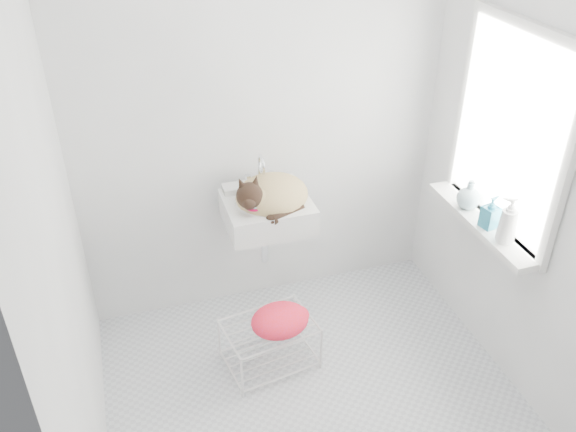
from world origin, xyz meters
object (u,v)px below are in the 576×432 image
object	(u,v)px
cat	(270,195)
bottle_c	(467,207)
sink	(267,200)
bottle_b	(488,227)
wire_rack	(270,343)
bottle_a	(504,241)

from	to	relation	value
cat	bottle_c	size ratio (longest dim) A/B	2.70
sink	cat	world-z (taller)	cat
sink	bottle_b	xyz separation A→B (m)	(1.05, -0.61, 0.00)
wire_rack	bottle_a	world-z (taller)	bottle_a
sink	bottle_c	size ratio (longest dim) A/B	2.87
sink	wire_rack	world-z (taller)	sink
cat	bottle_b	bearing A→B (deg)	-36.23
bottle_c	bottle_a	bearing A→B (deg)	-90.00
sink	cat	distance (m)	0.05
sink	wire_rack	size ratio (longest dim) A/B	1.00
cat	bottle_c	xyz separation A→B (m)	(1.03, -0.39, -0.04)
sink	bottle_c	xyz separation A→B (m)	(1.05, -0.40, 0.00)
bottle_a	bottle_b	bearing A→B (deg)	90.00
cat	wire_rack	distance (m)	0.85
cat	bottle_a	xyz separation A→B (m)	(1.03, -0.74, -0.04)
wire_rack	bottle_b	size ratio (longest dim) A/B	2.73
bottle_b	cat	bearing A→B (deg)	150.20
wire_rack	bottle_a	bearing A→B (deg)	-16.72
bottle_b	bottle_c	size ratio (longest dim) A/B	1.05
bottle_c	sink	bearing A→B (deg)	158.95
cat	bottle_b	size ratio (longest dim) A/B	2.58
wire_rack	bottle_a	xyz separation A→B (m)	(1.16, -0.35, 0.70)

